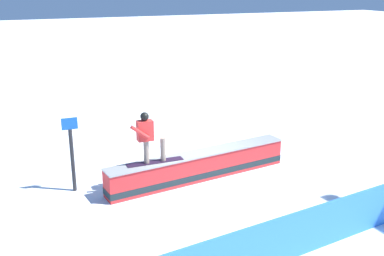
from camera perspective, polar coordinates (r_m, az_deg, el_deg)
ground_plane at (r=12.96m, az=0.87°, el=-6.27°), size 120.00×120.00×0.00m
grind_box at (r=12.83m, az=0.88°, el=-4.85°), size 5.43×1.32×0.77m
snowboarder at (r=11.77m, az=-5.47°, el=-0.98°), size 1.51×0.42×1.37m
safety_fence at (r=9.40m, az=11.59°, el=-13.18°), size 8.86×1.27×1.00m
trail_marker at (r=12.25m, az=-14.60°, el=-2.95°), size 0.40×0.10×1.99m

